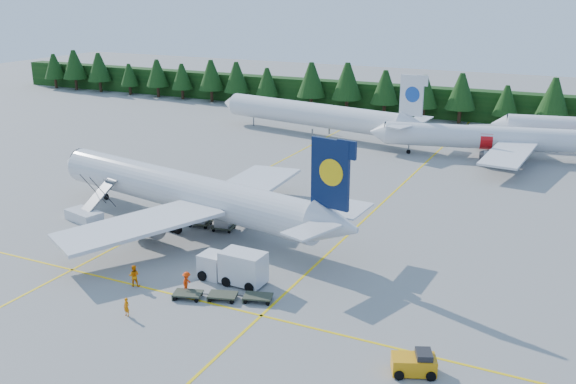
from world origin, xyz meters
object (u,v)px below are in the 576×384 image
at_px(airliner_red, 482,138).
at_px(service_truck, 232,266).
at_px(airliner_navy, 178,190).
at_px(airstairs, 86,212).
at_px(baggage_tug, 415,363).

xyz_separation_m(airliner_red, service_truck, (-12.08, -54.50, -1.65)).
relative_size(airliner_navy, service_truck, 6.64).
xyz_separation_m(airliner_navy, airliner_red, (25.40, 43.76, -0.54)).
bearing_deg(service_truck, airliner_navy, 142.88).
relative_size(airstairs, service_truck, 1.04).
relative_size(airliner_navy, airstairs, 6.39).
bearing_deg(airliner_navy, airstairs, -145.89).
bearing_deg(baggage_tug, service_truck, 136.49).
distance_m(airliner_red, airstairs, 59.44).
height_order(airstairs, baggage_tug, airstairs).
height_order(airliner_navy, airstairs, airliner_navy).
distance_m(airstairs, baggage_tug, 43.65).
height_order(airliner_red, airstairs, airliner_red).
xyz_separation_m(airstairs, baggage_tug, (41.49, -13.56, -0.08)).
bearing_deg(baggage_tug, airliner_red, 73.17).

